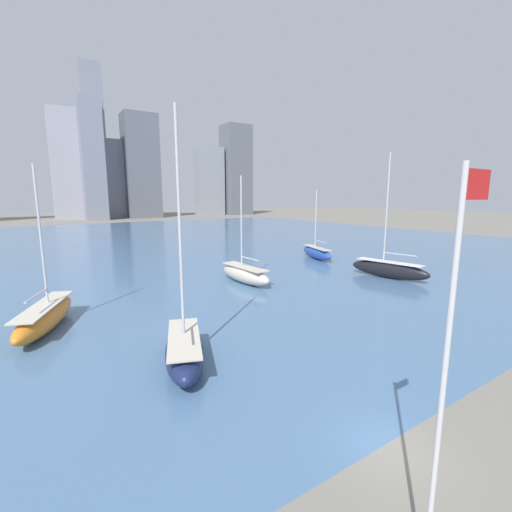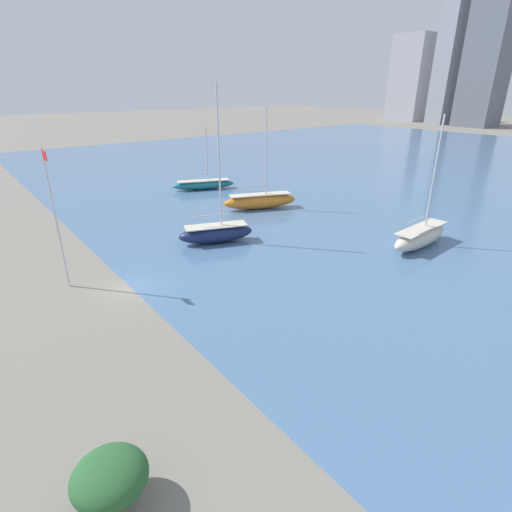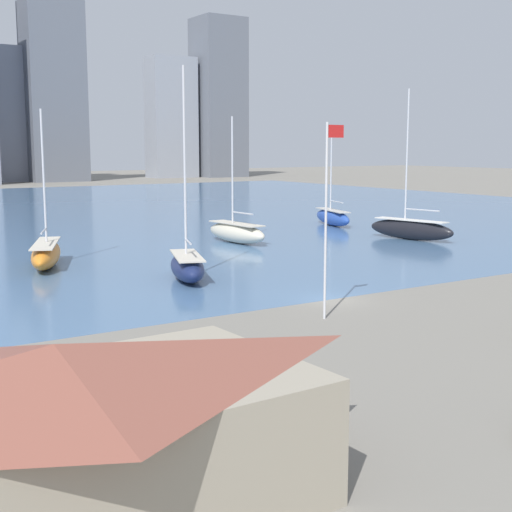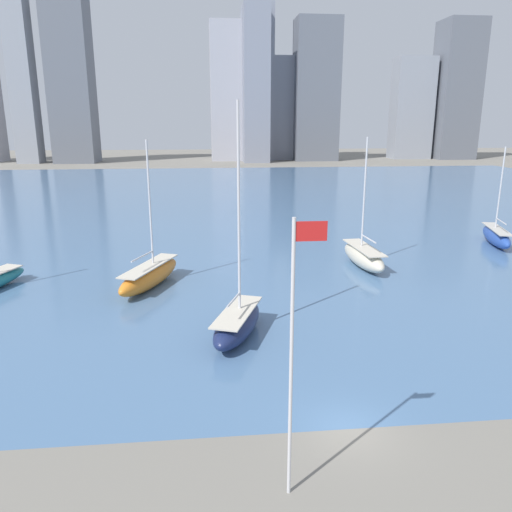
{
  "view_description": "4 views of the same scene",
  "coord_description": "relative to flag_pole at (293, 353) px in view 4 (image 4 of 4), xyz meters",
  "views": [
    {
      "loc": [
        -11.58,
        -7.86,
        10.33
      ],
      "look_at": [
        4.41,
        16.97,
        5.21
      ],
      "focal_mm": 24.0,
      "sensor_mm": 36.0,
      "label": 1
    },
    {
      "loc": [
        29.0,
        -9.72,
        15.11
      ],
      "look_at": [
        4.65,
        9.25,
        2.0
      ],
      "focal_mm": 28.0,
      "sensor_mm": 36.0,
      "label": 2
    },
    {
      "loc": [
        -28.39,
        -35.23,
        9.74
      ],
      "look_at": [
        0.59,
        9.81,
        1.54
      ],
      "focal_mm": 50.0,
      "sensor_mm": 36.0,
      "label": 3
    },
    {
      "loc": [
        -6.53,
        -20.34,
        14.26
      ],
      "look_at": [
        -3.13,
        12.95,
        5.21
      ],
      "focal_mm": 35.0,
      "sensor_mm": 36.0,
      "label": 4
    }
  ],
  "objects": [
    {
      "name": "flag_pole",
      "position": [
        0.0,
        0.0,
        0.0
      ],
      "size": [
        1.24,
        0.14,
        11.11
      ],
      "color": "silver",
      "rests_on": "ground_plane"
    },
    {
      "name": "sailboat_navy",
      "position": [
        -1.11,
        15.03,
        -4.97
      ],
      "size": [
        4.86,
        8.11,
        15.55
      ],
      "rotation": [
        0.0,
        0.0,
        -0.35
      ],
      "color": "#19234C",
      "rests_on": "harbor_water"
    },
    {
      "name": "distant_city_skyline",
      "position": [
        8.74,
        174.71,
        19.59
      ],
      "size": [
        193.68,
        23.67,
        69.69
      ],
      "color": "#9E9EA8",
      "rests_on": "ground_plane"
    },
    {
      "name": "sailboat_cream",
      "position": [
        12.7,
        30.8,
        -4.94
      ],
      "size": [
        2.87,
        9.32,
        12.81
      ],
      "rotation": [
        0.0,
        0.0,
        0.07
      ],
      "color": "beige",
      "rests_on": "harbor_water"
    },
    {
      "name": "sailboat_blue",
      "position": [
        31.38,
        38.34,
        -4.98
      ],
      "size": [
        4.44,
        9.68,
        11.46
      ],
      "rotation": [
        0.0,
        0.0,
        -0.28
      ],
      "color": "#284CA8",
      "rests_on": "harbor_water"
    },
    {
      "name": "sailboat_orange",
      "position": [
        -8.15,
        26.52,
        -4.96
      ],
      "size": [
        5.69,
        10.03,
        12.8
      ],
      "rotation": [
        0.0,
        0.0,
        -0.38
      ],
      "color": "orange",
      "rests_on": "harbor_water"
    },
    {
      "name": "harbor_water",
      "position": [
        3.48,
        73.87,
        -6.04
      ],
      "size": [
        180.0,
        140.0,
        0.0
      ],
      "color": "#4C7099",
      "rests_on": "ground_plane"
    },
    {
      "name": "ground_plane",
      "position": [
        3.48,
        3.87,
        -6.04
      ],
      "size": [
        500.0,
        500.0,
        0.0
      ],
      "primitive_type": "plane",
      "color": "gray"
    }
  ]
}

